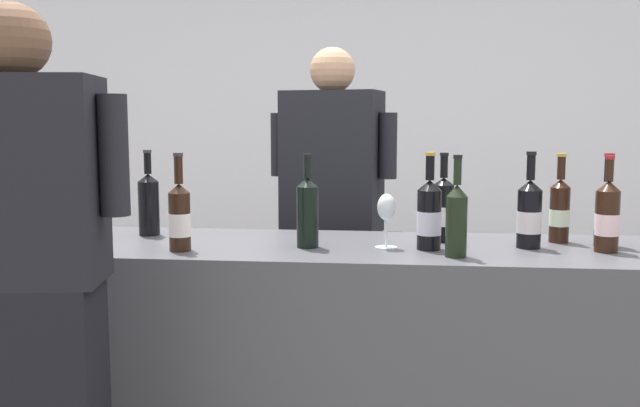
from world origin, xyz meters
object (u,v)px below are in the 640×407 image
Objects in this scene: wine_bottle_1 at (64,214)px; wine_bottle_10 at (456,218)px; wine_bottle_4 at (180,217)px; wine_bottle_6 at (149,203)px; person_server at (332,242)px; person_guest at (27,325)px; wine_bottle_0 at (443,209)px; wine_bottle_2 at (607,217)px; wine_bottle_5 at (429,215)px; wine_bottle_8 at (529,214)px; wine_bottle_7 at (607,213)px; wine_glass at (386,210)px; wine_bottle_3 at (560,210)px; wine_bottle_9 at (308,211)px.

wine_bottle_1 reaches higher than wine_bottle_10.
wine_bottle_4 is 1.01× the size of wine_bottle_6.
person_server is (-0.49, 0.83, -0.24)m from wine_bottle_10.
person_guest is at bearing -93.29° from wine_bottle_6.
wine_bottle_0 is 0.56m from wine_bottle_2.
wine_bottle_1 reaches higher than wine_bottle_6.
wine_bottle_8 is (0.35, 0.07, -0.00)m from wine_bottle_5.
wine_bottle_4 reaches higher than wine_bottle_0.
wine_bottle_7 reaches higher than wine_glass.
wine_bottle_5 reaches higher than wine_glass.
wine_bottle_6 is (-1.68, 0.17, 0.01)m from wine_bottle_2.
wine_bottle_1 reaches higher than wine_bottle_8.
wine_bottle_3 is at bearing 27.76° from person_guest.
wine_bottle_4 is at bearing -174.65° from wine_bottle_2.
wine_bottle_0 is at bearing -48.81° from person_server.
wine_bottle_6 is at bearing -179.73° from wine_bottle_3.
wine_bottle_7 is at bearing -2.03° from wine_bottle_6.
wine_bottle_1 is at bearing -173.21° from wine_bottle_9.
wine_bottle_4 is 0.20× the size of person_server.
wine_bottle_1 is 1.89m from wine_bottle_2.
wine_bottle_0 is at bearing 11.81° from wine_bottle_1.
wine_bottle_2 is at bearing 0.77° from wine_glass.
wine_bottle_4 is 0.72m from wine_glass.
wine_bottle_6 is 0.95m from wine_glass.
wine_bottle_4 is at bearing -162.49° from wine_bottle_0.
wine_bottle_4 reaches higher than wine_bottle_7.
wine_bottle_7 is (1.91, 0.24, -0.00)m from wine_bottle_1.
person_guest is (-0.27, -0.53, -0.23)m from wine_bottle_4.
wine_bottle_9 is 0.20× the size of person_guest.
wine_bottle_3 is at bearing 9.84° from wine_bottle_1.
wine_bottle_7 is (0.03, 0.11, -0.00)m from wine_bottle_2.
person_server reaches higher than wine_bottle_8.
wine_bottle_8 is 0.51m from wine_glass.
wine_bottle_2 is 0.26m from wine_bottle_8.
wine_bottle_8 is at bearing -135.86° from wine_bottle_3.
wine_bottle_10 reaches higher than wine_bottle_9.
wine_bottle_8 is (0.29, -0.10, 0.00)m from wine_bottle_0.
wine_bottle_8 is at bearing 6.19° from wine_bottle_1.
wine_glass is at bearing -163.44° from wine_bottle_3.
wine_bottle_4 reaches higher than wine_bottle_6.
wine_glass is (0.28, 0.02, 0.00)m from wine_bottle_9.
wine_bottle_0 is at bearing 164.34° from wine_bottle_2.
person_guest is at bearing -118.19° from person_server.
person_guest is at bearing -116.88° from wine_bottle_4.
wine_bottle_10 is at bearing -59.53° from person_server.
wine_bottle_2 is 0.11m from wine_bottle_7.
wine_bottle_10 reaches higher than wine_bottle_3.
wine_bottle_10 reaches higher than wine_bottle_7.
wine_glass is at bearing -171.24° from wine_bottle_7.
wine_glass is at bearing -173.25° from wine_bottle_8.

